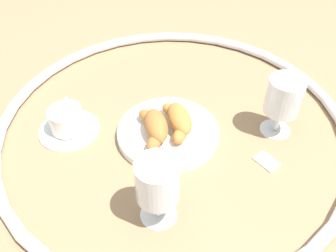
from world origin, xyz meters
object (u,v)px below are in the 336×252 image
object	(u,v)px
pastry_plate	(168,132)
croissant_large	(178,119)
juice_glass_right	(283,98)
sugar_packet	(267,161)
juice_glass_left	(158,184)
coffee_cup_near	(67,122)
croissant_small	(155,126)

from	to	relation	value
pastry_plate	croissant_large	bearing A→B (deg)	-79.05
juice_glass_right	sugar_packet	bearing A→B (deg)	145.57
juice_glass_left	pastry_plate	bearing A→B (deg)	-18.27
croissant_large	juice_glass_right	bearing A→B (deg)	-101.33
juice_glass_right	croissant_large	bearing A→B (deg)	78.67
croissant_large	juice_glass_right	size ratio (longest dim) A/B	0.98
juice_glass_right	sugar_packet	xyz separation A→B (m)	(-0.09, 0.06, -0.09)
pastry_plate	coffee_cup_near	distance (m)	0.23
juice_glass_right	coffee_cup_near	bearing A→B (deg)	76.65
coffee_cup_near	sugar_packet	bearing A→B (deg)	-115.94
croissant_small	juice_glass_left	world-z (taller)	juice_glass_left
croissant_large	sugar_packet	size ratio (longest dim) A/B	2.74
croissant_small	coffee_cup_near	bearing A→B (deg)	68.16
croissant_large	juice_glass_right	distance (m)	0.23
sugar_packet	croissant_large	bearing A→B (deg)	26.08
juice_glass_left	juice_glass_right	world-z (taller)	same
pastry_plate	croissant_small	size ratio (longest dim) A/B	1.66
coffee_cup_near	juice_glass_right	bearing A→B (deg)	-103.35
pastry_plate	juice_glass_left	world-z (taller)	juice_glass_left
croissant_small	pastry_plate	bearing A→B (deg)	-81.27
croissant_large	sugar_packet	distance (m)	0.21
coffee_cup_near	pastry_plate	bearing A→B (deg)	-107.88
croissant_small	coffee_cup_near	world-z (taller)	croissant_small
coffee_cup_near	juice_glass_left	xyz separation A→B (m)	(-0.26, -0.15, 0.07)
coffee_cup_near	juice_glass_left	distance (m)	0.31
croissant_large	juice_glass_left	bearing A→B (deg)	156.16
croissant_small	coffee_cup_near	size ratio (longest dim) A/B	1.01
juice_glass_left	sugar_packet	size ratio (longest dim) A/B	2.80
coffee_cup_near	sugar_packet	world-z (taller)	coffee_cup_near
croissant_small	sugar_packet	xyz separation A→B (m)	(-0.12, -0.21, -0.04)
sugar_packet	juice_glass_right	bearing A→B (deg)	-59.31
pastry_plate	juice_glass_right	world-z (taller)	juice_glass_right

